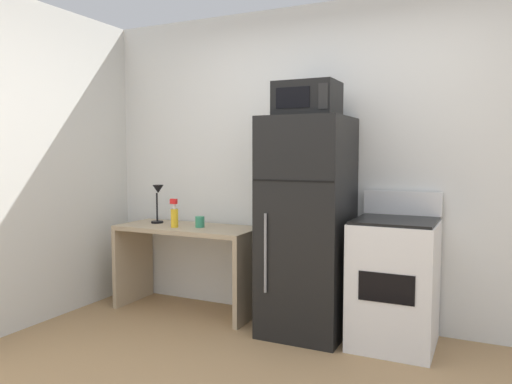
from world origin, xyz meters
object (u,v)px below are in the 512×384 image
at_px(desk_lamp, 158,197).
at_px(coffee_mug, 200,222).
at_px(microwave, 307,100).
at_px(refrigerator, 307,226).
at_px(spray_bottle, 174,216).
at_px(oven_range, 394,282).
at_px(desk, 188,251).

bearing_deg(desk_lamp, coffee_mug, -4.59).
distance_m(coffee_mug, microwave, 1.41).
height_order(desk_lamp, refrigerator, refrigerator).
xyz_separation_m(spray_bottle, coffee_mug, (0.19, 0.10, -0.05)).
xyz_separation_m(microwave, oven_range, (0.66, 0.05, -1.32)).
relative_size(desk_lamp, spray_bottle, 1.42).
bearing_deg(spray_bottle, oven_range, 2.45).
xyz_separation_m(desk_lamp, coffee_mug, (0.47, -0.04, -0.19)).
bearing_deg(coffee_mug, microwave, -3.78).
height_order(desk, desk_lamp, desk_lamp).
relative_size(spray_bottle, coffee_mug, 2.62).
xyz_separation_m(spray_bottle, oven_range, (1.85, 0.08, -0.38)).
bearing_deg(desk, desk_lamp, 175.19).
distance_m(refrigerator, microwave, 0.96).
relative_size(spray_bottle, refrigerator, 0.15).
bearing_deg(coffee_mug, refrigerator, -2.56).
bearing_deg(refrigerator, desk_lamp, 176.78).
bearing_deg(coffee_mug, oven_range, -0.70).
distance_m(desk_lamp, coffee_mug, 0.51).
bearing_deg(desk, refrigerator, -2.74).
height_order(refrigerator, oven_range, refrigerator).
bearing_deg(refrigerator, oven_range, 2.11).
xyz_separation_m(desk_lamp, microwave, (1.47, -0.10, 0.80)).
bearing_deg(oven_range, desk_lamp, 178.43).
bearing_deg(refrigerator, microwave, -89.69).
relative_size(desk, spray_bottle, 5.05).
relative_size(coffee_mug, oven_range, 0.09).
bearing_deg(spray_bottle, refrigerator, 2.64).
xyz_separation_m(desk, spray_bottle, (-0.06, -0.11, 0.32)).
bearing_deg(spray_bottle, desk_lamp, 153.57).
bearing_deg(microwave, oven_range, 3.95).
height_order(desk, spray_bottle, spray_bottle).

